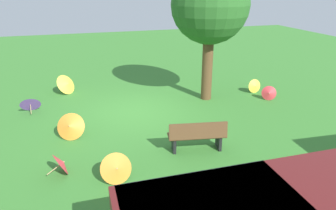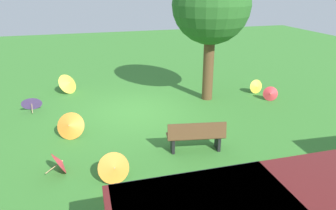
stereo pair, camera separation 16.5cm
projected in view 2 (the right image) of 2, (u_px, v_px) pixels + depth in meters
name	position (u px, v px, depth m)	size (l,w,h in m)	color
ground	(137.00, 112.00, 11.44)	(40.00, 40.00, 0.00)	#387A2D
park_bench	(196.00, 136.00, 8.61)	(1.66, 0.75, 0.90)	brown
shade_tree	(211.00, 6.00, 11.39)	(2.89, 2.89, 5.09)	brown
parasol_red_0	(61.00, 162.00, 7.67)	(0.64, 0.69, 0.60)	tan
parasol_red_1	(270.00, 94.00, 12.39)	(0.63, 0.57, 0.58)	tan
parasol_purple_0	(32.00, 102.00, 11.39)	(0.76, 0.69, 0.67)	tan
parasol_orange_0	(114.00, 168.00, 7.33)	(0.80, 0.74, 0.70)	tan
parasol_yellow_0	(69.00, 83.00, 13.26)	(1.01, 1.03, 0.83)	tan
parasol_yellow_1	(257.00, 87.00, 13.22)	(0.60, 0.55, 0.59)	tan
parasol_orange_1	(70.00, 126.00, 9.37)	(0.96, 0.84, 0.81)	tan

